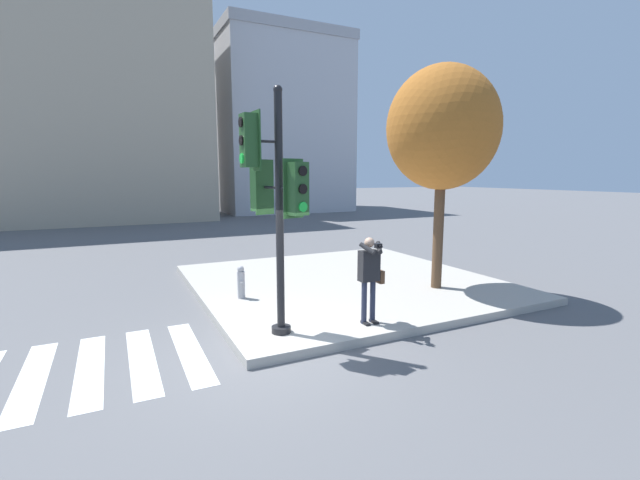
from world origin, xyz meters
name	(u,v)px	position (x,y,z in m)	size (l,w,h in m)	color
ground_plane	(266,354)	(0.00, 0.00, 0.00)	(160.00, 160.00, 0.00)	#5B5B5E
sidewalk_corner	(343,283)	(3.50, 3.50, 0.09)	(8.00, 8.00, 0.18)	#ADA89E
crosswalk_stripes	(90,368)	(-2.78, 0.71, 0.00)	(3.58, 2.96, 0.01)	silver
traffic_signal_pole	(272,190)	(0.31, 0.40, 2.85)	(1.02, 1.39, 4.49)	black
person_photographer	(370,272)	(2.22, 0.14, 1.22)	(0.58, 0.54, 1.74)	black
street_tree	(443,129)	(5.30, 1.69, 4.27)	(2.81, 2.81, 5.65)	brown
fire_hydrant	(241,282)	(0.39, 2.96, 0.57)	(0.18, 0.24, 0.79)	#99999E
building_left	(66,94)	(-4.50, 26.96, 8.43)	(17.77, 9.90, 16.83)	tan
building_right	(276,126)	(11.32, 29.87, 7.40)	(10.73, 10.46, 14.77)	#BCBCC1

